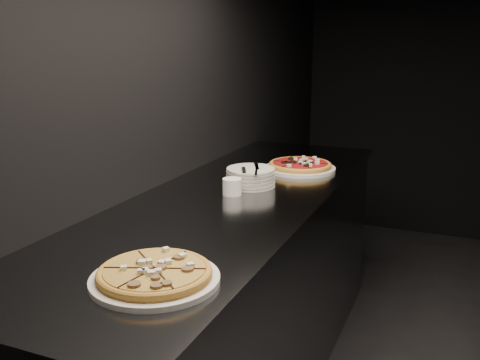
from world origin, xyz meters
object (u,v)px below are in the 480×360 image
at_px(pizza_mushroom, 155,275).
at_px(plate_stack, 251,177).
at_px(counter, 233,296).
at_px(cutlery, 251,169).
at_px(ramekin, 232,186).
at_px(pizza_tomato, 300,166).

bearing_deg(pizza_mushroom, plate_stack, 97.42).
height_order(counter, pizza_mushroom, pizza_mushroom).
xyz_separation_m(plate_stack, cutlery, (0.01, -0.02, 0.04)).
xyz_separation_m(counter, cutlery, (0.02, 0.16, 0.54)).
xyz_separation_m(pizza_mushroom, cutlery, (-0.12, 1.00, 0.06)).
xyz_separation_m(cutlery, ramekin, (-0.03, -0.15, -0.05)).
bearing_deg(plate_stack, cutlery, -62.38).
distance_m(plate_stack, ramekin, 0.16).
xyz_separation_m(pizza_mushroom, ramekin, (-0.15, 0.85, 0.02)).
bearing_deg(plate_stack, ramekin, -96.49).
bearing_deg(pizza_tomato, counter, -102.91).
bearing_deg(plate_stack, pizza_mushroom, -82.58).
bearing_deg(cutlery, ramekin, -125.97).
relative_size(pizza_mushroom, plate_stack, 1.87).
bearing_deg(counter, pizza_mushroom, -80.38).
bearing_deg(pizza_mushroom, counter, 99.62).
height_order(counter, ramekin, ramekin).
bearing_deg(pizza_mushroom, cutlery, 97.05).
bearing_deg(pizza_mushroom, ramekin, 100.04).
height_order(pizza_mushroom, ramekin, ramekin).
distance_m(cutlery, ramekin, 0.16).
distance_m(plate_stack, cutlery, 0.05).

